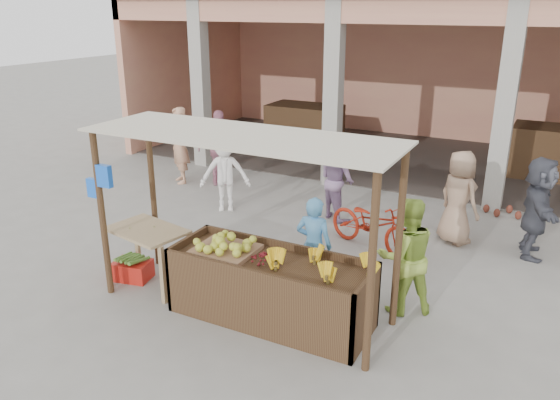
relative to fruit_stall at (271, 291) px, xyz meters
The scene contains 21 objects.
ground 0.64m from the fruit_stall, behind, with size 60.00×60.00×0.00m, color gray.
market_building 9.23m from the fruit_stall, 92.86° to the left, with size 14.40×6.40×4.20m.
fruit_stall is the anchor object (origin of this frame).
stall_awning 1.66m from the fruit_stall, behind, with size 4.09×1.35×2.39m.
banana_heap 0.83m from the fruit_stall, ahead, with size 1.20×0.65×0.22m, color yellow, non-canonical shape.
melon_tray 0.83m from the fruit_stall, behind, with size 0.78×0.68×0.21m.
berry_heap 0.47m from the fruit_stall, 167.03° to the right, with size 0.39×0.32×0.12m, color maroon.
side_table 2.00m from the fruit_stall, behind, with size 1.22×0.93×0.88m.
papaya_pile 2.06m from the fruit_stall, behind, with size 0.63×0.36×0.18m, color #50832A, non-canonical shape.
red_crate 2.37m from the fruit_stall, behind, with size 0.53×0.38×0.28m, color red.
plantain_bundle 2.35m from the fruit_stall, behind, with size 0.42×0.30×0.08m, color #5B9235, non-canonical shape.
produce_sacks 5.77m from the fruit_stall, 67.12° to the left, with size 1.07×0.80×0.65m.
vendor_blue 0.99m from the fruit_stall, 77.70° to the left, with size 0.57×0.42×1.52m, color #519BD6.
vendor_green 1.82m from the fruit_stall, 34.01° to the left, with size 0.81×0.47×1.68m, color #9BBA40.
motorcycle 2.71m from the fruit_stall, 79.90° to the left, with size 1.78×0.61×0.93m, color #A12310.
shopper_a 4.13m from the fruit_stall, 130.96° to the left, with size 1.06×0.53×1.66m, color white.
shopper_b 5.79m from the fruit_stall, 129.58° to the left, with size 1.06×0.56×1.81m, color #C67B92.
shopper_c 4.00m from the fruit_stall, 65.54° to the left, with size 0.86×0.56×1.79m, color tan.
shopper_d 4.65m from the fruit_stall, 51.91° to the left, with size 1.61×0.66×1.75m, color #474853.
shopper_e 6.21m from the fruit_stall, 137.85° to the left, with size 0.67×0.51×1.80m, color tan.
shopper_f 3.79m from the fruit_stall, 99.00° to the left, with size 0.82×0.47×1.68m, color gray.
Camera 1 is at (3.46, -5.44, 3.87)m, focal length 35.00 mm.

